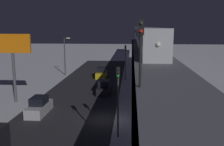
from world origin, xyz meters
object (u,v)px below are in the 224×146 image
at_px(rail_signal, 141,41).
at_px(sedan_silver_2, 39,107).
at_px(subway_train, 142,34).
at_px(traffic_light_near, 118,92).
at_px(traffic_light_mid, 125,57).
at_px(sedan_yellow, 101,73).
at_px(sedan_black, 104,88).
at_px(commercial_billboard, 13,50).

xyz_separation_m(rail_signal, sedan_silver_2, (10.95, -12.37, -8.16)).
relative_size(subway_train, traffic_light_near, 11.57).
bearing_deg(sedan_silver_2, subway_train, -110.55).
bearing_deg(subway_train, traffic_light_near, 84.81).
relative_size(rail_signal, traffic_light_mid, 0.62).
bearing_deg(sedan_yellow, sedan_black, -81.52).
xyz_separation_m(sedan_black, sedan_yellow, (1.80, -12.07, 0.01)).
height_order(subway_train, sedan_black, subway_train).
relative_size(rail_signal, commercial_billboard, 0.45).
height_order(rail_signal, sedan_black, rail_signal).
bearing_deg(commercial_billboard, sedan_black, -153.60).
distance_m(sedan_yellow, traffic_light_mid, 6.09).
distance_m(sedan_silver_2, traffic_light_near, 11.42).
relative_size(traffic_light_near, traffic_light_mid, 1.00).
relative_size(subway_train, traffic_light_mid, 11.57).
relative_size(traffic_light_near, commercial_billboard, 0.72).
distance_m(traffic_light_near, commercial_billboard, 17.29).
xyz_separation_m(sedan_silver_2, sedan_yellow, (-4.60, -21.72, 0.00)).
bearing_deg(commercial_billboard, traffic_light_mid, -131.62).
bearing_deg(traffic_light_mid, subway_train, -103.98).
distance_m(sedan_silver_2, sedan_yellow, 22.20).
xyz_separation_m(sedan_silver_2, traffic_light_mid, (-9.30, -19.88, 3.40)).
distance_m(sedan_black, commercial_billboard, 13.76).
bearing_deg(subway_train, traffic_light_mid, 76.02).
height_order(sedan_black, traffic_light_near, traffic_light_near).
bearing_deg(commercial_billboard, sedan_yellow, -117.83).
bearing_deg(rail_signal, subway_train, -92.45).
distance_m(sedan_yellow, commercial_billboard, 20.77).
bearing_deg(sedan_yellow, subway_train, 56.97).
distance_m(subway_train, traffic_light_near, 40.62).
height_order(sedan_silver_2, sedan_yellow, same).
height_order(sedan_black, sedan_yellow, same).
height_order(sedan_silver_2, commercial_billboard, commercial_billboard).
bearing_deg(traffic_light_mid, rail_signal, 92.93).
distance_m(traffic_light_mid, commercial_billboard, 21.21).
bearing_deg(traffic_light_near, commercial_billboard, -35.15).
xyz_separation_m(sedan_black, commercial_billboard, (11.08, 5.50, 6.04)).
xyz_separation_m(sedan_yellow, commercial_billboard, (9.28, 17.57, 6.03)).
bearing_deg(subway_train, sedan_black, 75.26).
xyz_separation_m(subway_train, traffic_light_near, (3.66, 40.27, -3.81)).
bearing_deg(sedan_silver_2, sedan_yellow, -101.96).
xyz_separation_m(rail_signal, traffic_light_mid, (1.65, -32.24, -4.76)).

